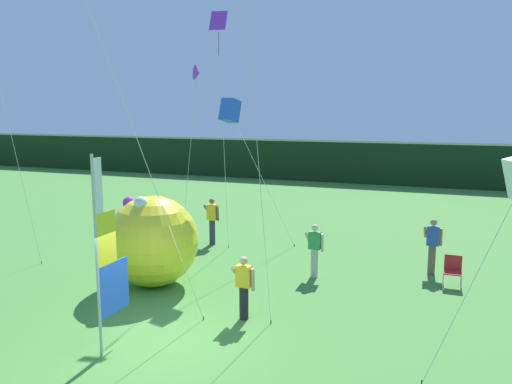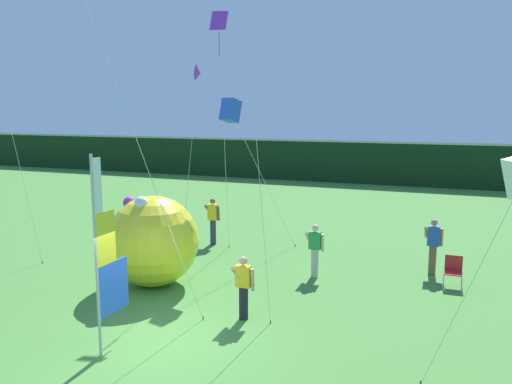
{
  "view_description": "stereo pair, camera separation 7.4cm",
  "coord_description": "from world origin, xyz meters",
  "px_view_note": "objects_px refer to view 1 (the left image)",
  "views": [
    {
      "loc": [
        5.69,
        -8.99,
        4.99
      ],
      "look_at": [
        0.87,
        3.43,
        2.86
      ],
      "focal_mm": 35.85,
      "sensor_mm": 36.0,
      "label": 1
    },
    {
      "loc": [
        5.76,
        -8.96,
        4.99
      ],
      "look_at": [
        0.87,
        3.43,
        2.86
      ],
      "focal_mm": 35.85,
      "sensor_mm": 36.0,
      "label": 2
    }
  ],
  "objects_px": {
    "person_far_right": "(212,220)",
    "inflatable_balloon": "(153,241)",
    "kite_purple_diamond_0": "(219,40)",
    "person_near_banner": "(432,245)",
    "person_mid_field": "(244,286)",
    "banner_flag": "(106,258)",
    "person_far_left": "(315,249)",
    "kite_purple_delta_5": "(197,74)",
    "folding_chair": "(453,269)",
    "kite_blue_box_1": "(230,111)"
  },
  "relations": [
    {
      "from": "person_far_right",
      "to": "inflatable_balloon",
      "type": "xyz_separation_m",
      "value": [
        0.42,
        -4.69,
        0.37
      ]
    },
    {
      "from": "inflatable_balloon",
      "to": "kite_purple_diamond_0",
      "type": "height_order",
      "value": "kite_purple_diamond_0"
    },
    {
      "from": "person_near_banner",
      "to": "person_mid_field",
      "type": "xyz_separation_m",
      "value": [
        -4.07,
        -5.28,
        -0.1
      ]
    },
    {
      "from": "banner_flag",
      "to": "kite_purple_diamond_0",
      "type": "bearing_deg",
      "value": 95.33
    },
    {
      "from": "person_far_left",
      "to": "kite_purple_delta_5",
      "type": "xyz_separation_m",
      "value": [
        -5.75,
        3.59,
        5.53
      ]
    },
    {
      "from": "person_far_left",
      "to": "person_far_right",
      "type": "distance_m",
      "value": 5.1
    },
    {
      "from": "person_near_banner",
      "to": "kite_purple_diamond_0",
      "type": "bearing_deg",
      "value": -172.59
    },
    {
      "from": "banner_flag",
      "to": "person_far_right",
      "type": "relative_size",
      "value": 2.37
    },
    {
      "from": "person_far_right",
      "to": "folding_chair",
      "type": "height_order",
      "value": "person_far_right"
    },
    {
      "from": "person_far_right",
      "to": "kite_blue_box_1",
      "type": "height_order",
      "value": "kite_blue_box_1"
    },
    {
      "from": "person_mid_field",
      "to": "kite_purple_diamond_0",
      "type": "height_order",
      "value": "kite_purple_diamond_0"
    },
    {
      "from": "kite_purple_diamond_0",
      "to": "kite_blue_box_1",
      "type": "distance_m",
      "value": 2.32
    },
    {
      "from": "banner_flag",
      "to": "kite_blue_box_1",
      "type": "distance_m",
      "value": 7.25
    },
    {
      "from": "person_far_left",
      "to": "kite_purple_delta_5",
      "type": "bearing_deg",
      "value": 148.0
    },
    {
      "from": "kite_purple_diamond_0",
      "to": "kite_purple_delta_5",
      "type": "distance_m",
      "value": 3.81
    },
    {
      "from": "banner_flag",
      "to": "folding_chair",
      "type": "distance_m",
      "value": 9.67
    },
    {
      "from": "kite_purple_delta_5",
      "to": "folding_chair",
      "type": "bearing_deg",
      "value": -17.18
    },
    {
      "from": "person_near_banner",
      "to": "folding_chair",
      "type": "xyz_separation_m",
      "value": [
        0.61,
        -0.96,
        -0.41
      ]
    },
    {
      "from": "person_mid_field",
      "to": "kite_purple_delta_5",
      "type": "xyz_separation_m",
      "value": [
        -4.98,
        7.3,
        5.57
      ]
    },
    {
      "from": "folding_chair",
      "to": "kite_purple_delta_5",
      "type": "xyz_separation_m",
      "value": [
        -9.66,
        2.99,
        5.88
      ]
    },
    {
      "from": "person_far_left",
      "to": "kite_blue_box_1",
      "type": "bearing_deg",
      "value": 172.46
    },
    {
      "from": "folding_chair",
      "to": "kite_purple_diamond_0",
      "type": "distance_m",
      "value": 9.94
    },
    {
      "from": "kite_purple_diamond_0",
      "to": "kite_blue_box_1",
      "type": "xyz_separation_m",
      "value": [
        0.5,
        -0.31,
        -2.25
      ]
    },
    {
      "from": "banner_flag",
      "to": "kite_purple_delta_5",
      "type": "bearing_deg",
      "value": 106.85
    },
    {
      "from": "person_near_banner",
      "to": "kite_blue_box_1",
      "type": "relative_size",
      "value": 0.32
    },
    {
      "from": "banner_flag",
      "to": "kite_purple_delta_5",
      "type": "distance_m",
      "value": 11.16
    },
    {
      "from": "person_mid_field",
      "to": "folding_chair",
      "type": "relative_size",
      "value": 1.75
    },
    {
      "from": "person_far_left",
      "to": "kite_purple_delta_5",
      "type": "height_order",
      "value": "kite_purple_delta_5"
    },
    {
      "from": "person_far_left",
      "to": "kite_purple_diamond_0",
      "type": "distance_m",
      "value": 7.25
    },
    {
      "from": "folding_chair",
      "to": "kite_purple_delta_5",
      "type": "height_order",
      "value": "kite_purple_delta_5"
    },
    {
      "from": "folding_chair",
      "to": "inflatable_balloon",
      "type": "bearing_deg",
      "value": -159.56
    },
    {
      "from": "person_far_right",
      "to": "kite_purple_diamond_0",
      "type": "relative_size",
      "value": 0.22
    },
    {
      "from": "banner_flag",
      "to": "person_mid_field",
      "type": "relative_size",
      "value": 2.67
    },
    {
      "from": "inflatable_balloon",
      "to": "kite_blue_box_1",
      "type": "relative_size",
      "value": 0.5
    },
    {
      "from": "person_mid_field",
      "to": "person_far_left",
      "type": "relative_size",
      "value": 0.96
    },
    {
      "from": "person_far_left",
      "to": "person_far_right",
      "type": "xyz_separation_m",
      "value": [
        -4.55,
        2.3,
        0.07
      ]
    },
    {
      "from": "person_near_banner",
      "to": "person_far_left",
      "type": "bearing_deg",
      "value": -154.58
    },
    {
      "from": "kite_purple_diamond_0",
      "to": "person_near_banner",
      "type": "bearing_deg",
      "value": 7.41
    },
    {
      "from": "kite_blue_box_1",
      "to": "kite_purple_delta_5",
      "type": "distance_m",
      "value": 4.5
    },
    {
      "from": "kite_purple_diamond_0",
      "to": "folding_chair",
      "type": "bearing_deg",
      "value": -0.69
    },
    {
      "from": "person_mid_field",
      "to": "folding_chair",
      "type": "height_order",
      "value": "person_mid_field"
    },
    {
      "from": "person_far_right",
      "to": "kite_blue_box_1",
      "type": "bearing_deg",
      "value": -49.59
    },
    {
      "from": "person_near_banner",
      "to": "folding_chair",
      "type": "height_order",
      "value": "person_near_banner"
    },
    {
      "from": "person_mid_field",
      "to": "inflatable_balloon",
      "type": "distance_m",
      "value": 3.64
    },
    {
      "from": "person_far_right",
      "to": "kite_blue_box_1",
      "type": "distance_m",
      "value": 4.76
    },
    {
      "from": "person_near_banner",
      "to": "person_mid_field",
      "type": "distance_m",
      "value": 6.66
    },
    {
      "from": "person_near_banner",
      "to": "person_far_right",
      "type": "bearing_deg",
      "value": 174.66
    },
    {
      "from": "folding_chair",
      "to": "person_far_left",
      "type": "bearing_deg",
      "value": -171.18
    },
    {
      "from": "inflatable_balloon",
      "to": "kite_purple_delta_5",
      "type": "distance_m",
      "value": 8.01
    },
    {
      "from": "banner_flag",
      "to": "person_far_left",
      "type": "distance_m",
      "value": 6.91
    }
  ]
}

